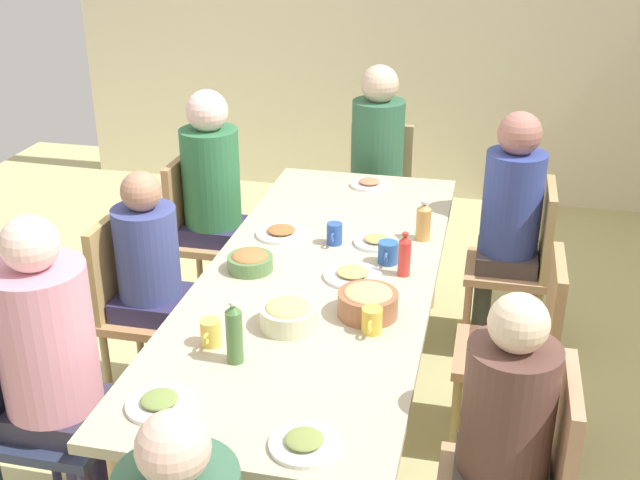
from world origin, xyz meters
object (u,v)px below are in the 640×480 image
Objects in this scene: person_1 at (502,430)px; bottle_2 at (404,255)px; dining_table at (320,286)px; cup_1 at (335,234)px; chair_7 at (38,408)px; plate_1 at (281,232)px; bottle_0 at (423,221)px; plate_2 at (376,241)px; plate_3 at (369,184)px; cup_2 at (372,321)px; bowl_0 at (288,315)px; bowl_2 at (250,261)px; person_2 at (213,185)px; bowl_1 at (368,302)px; chair_1 at (526,480)px; bottle_1 at (234,333)px; chair_2 at (200,228)px; chair_4 at (136,300)px; plate_5 at (160,403)px; chair_3 at (378,190)px; cup_3 at (388,253)px; person_5 at (509,212)px; person_7 at (50,351)px; plate_4 at (353,274)px; cup_0 at (210,333)px; person_3 at (377,153)px; chair_0 at (524,344)px; plate_0 at (304,443)px; chair_5 at (523,258)px.

person_1 is 0.99m from bottle_2.
dining_table is 23.30× the size of cup_1.
chair_7 is at bearing -45.97° from dining_table.
bottle_2 is at bearing -154.51° from person_1.
bottle_0 is (-0.10, 0.65, 0.07)m from plate_1.
plate_2 and plate_3 have the same top height.
plate_3 is at bearing -170.23° from cup_2.
bottle_0 reaches higher than bowl_0.
bowl_2 is at bearing -123.72° from cup_2.
person_2 is at bearing -124.77° from cup_1.
chair_1 is at bearing 49.10° from bowl_1.
bowl_1 is 0.98× the size of bottle_1.
chair_2 is 0.27m from person_2.
chair_4 is at bearing -118.41° from bowl_0.
plate_5 is at bearing -24.77° from bottle_0.
chair_2 and chair_3 have the same top height.
bottle_0 is (-0.74, 0.13, 0.03)m from bowl_1.
chair_4 is 1.17m from cup_3.
bowl_1 is (0.31, 1.12, 0.29)m from chair_4.
bowl_2 is (-0.98, -0.01, 0.03)m from plate_5.
bowl_2 is 0.70m from cup_2.
chair_4 is 4.38× the size of plate_2.
person_5 is at bearing 148.61° from bowl_0.
plate_4 is (-0.82, 0.92, -0.00)m from person_7.
cup_0 is at bearing 19.43° from person_2.
person_3 is at bearing 150.78° from chair_4.
bowl_1 is (0.31, -0.61, 0.29)m from chair_0.
plate_1 and plate_3 have the same top height.
chair_1 is at bearing 112.73° from plate_0.
person_2 is 0.84m from plate_3.
cup_0 reaches higher than plate_5.
plate_4 is 0.32m from bowl_1.
plate_1 is 1.10× the size of plate_5.
person_3 is 6.18× the size of plate_0.
plate_3 is at bearing -156.42° from chair_1.
cup_1 is at bearing 178.60° from bowl_0.
chair_7 is 0.65m from plate_5.
chair_1 is 1.00× the size of chair_2.
plate_5 is (0.19, -1.15, 0.25)m from chair_1.
dining_table is at bearing -45.97° from chair_5.
person_7 is 1.14m from cup_2.
chair_2 is 8.24× the size of cup_0.
person_7 is at bearing -63.62° from bowl_0.
person_2 reaches higher than cup_3.
plate_4 is at bearing 147.72° from cup_0.
bottle_1 is at bearing -10.52° from dining_table.
dining_table is at bearing 177.99° from bowl_0.
chair_0 is 1.85m from person_7.
bottle_1 reaches higher than plate_5.
bowl_2 is (-0.79, 0.57, 0.28)m from chair_7.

